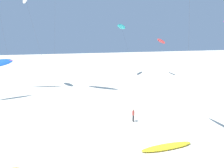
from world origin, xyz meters
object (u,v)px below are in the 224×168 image
(flying_kite_2, at_px, (122,27))
(grounded_kite_0, at_px, (167,147))
(person_near_left, at_px, (133,115))
(flying_kite_6, at_px, (161,41))

(flying_kite_2, bearing_deg, grounded_kite_0, -105.61)
(grounded_kite_0, height_order, person_near_left, person_near_left)
(flying_kite_6, height_order, person_near_left, flying_kite_6)
(grounded_kite_0, bearing_deg, person_near_left, 89.80)
(flying_kite_2, relative_size, grounded_kite_0, 2.49)
(flying_kite_6, relative_size, person_near_left, 6.37)
(flying_kite_2, distance_m, grounded_kite_0, 51.23)
(flying_kite_2, xyz_separation_m, grounded_kite_0, (-13.30, -47.60, -13.48))
(flying_kite_2, xyz_separation_m, flying_kite_6, (10.54, -3.84, -3.99))
(grounded_kite_0, xyz_separation_m, person_near_left, (0.03, 8.56, 0.76))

